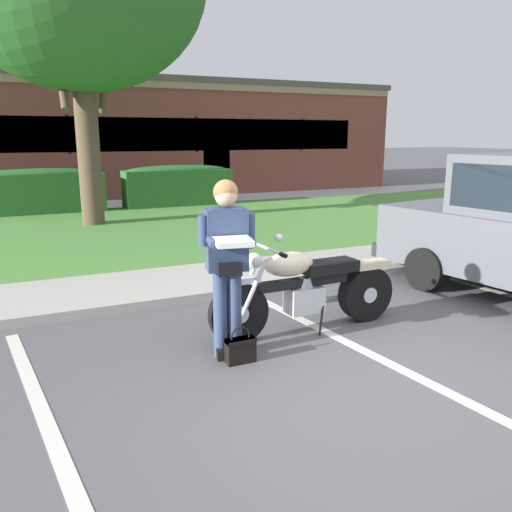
# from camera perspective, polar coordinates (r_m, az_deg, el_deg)

# --- Properties ---
(ground_plane) EXTENTS (140.00, 140.00, 0.00)m
(ground_plane) POSITION_cam_1_polar(r_m,az_deg,el_deg) (4.73, 10.64, -13.31)
(ground_plane) COLOR #565659
(curb_strip) EXTENTS (60.00, 0.20, 0.12)m
(curb_strip) POSITION_cam_1_polar(r_m,az_deg,el_deg) (6.91, -2.31, -3.92)
(curb_strip) COLOR #B7B2A8
(curb_strip) RESTS_ON ground
(concrete_walk) EXTENTS (60.00, 1.50, 0.08)m
(concrete_walk) POSITION_cam_1_polar(r_m,az_deg,el_deg) (7.67, -4.75, -2.35)
(concrete_walk) COLOR #B7B2A8
(concrete_walk) RESTS_ON ground
(grass_lawn) EXTENTS (60.00, 7.18, 0.06)m
(grass_lawn) POSITION_cam_1_polar(r_m,az_deg,el_deg) (11.75, -12.07, 2.81)
(grass_lawn) COLOR #518E3D
(grass_lawn) RESTS_ON ground
(stall_stripe_0) EXTENTS (0.64, 4.38, 0.01)m
(stall_stripe_0) POSITION_cam_1_polar(r_m,az_deg,el_deg) (4.17, -21.77, -17.84)
(stall_stripe_0) COLOR silver
(stall_stripe_0) RESTS_ON ground
(stall_stripe_1) EXTENTS (0.64, 4.38, 0.01)m
(stall_stripe_1) POSITION_cam_1_polar(r_m,az_deg,el_deg) (5.15, 13.96, -11.14)
(stall_stripe_1) COLOR silver
(stall_stripe_1) RESTS_ON ground
(motorcycle) EXTENTS (2.24, 0.82, 1.18)m
(motorcycle) POSITION_cam_1_polar(r_m,az_deg,el_deg) (5.64, 6.34, -3.49)
(motorcycle) COLOR black
(motorcycle) RESTS_ON ground
(rider_person) EXTENTS (0.53, 0.63, 1.70)m
(rider_person) POSITION_cam_1_polar(r_m,az_deg,el_deg) (4.79, -3.21, 0.10)
(rider_person) COLOR black
(rider_person) RESTS_ON ground
(handbag) EXTENTS (0.28, 0.13, 0.36)m
(handbag) POSITION_cam_1_polar(r_m,az_deg,el_deg) (4.91, -1.73, -10.16)
(handbag) COLOR black
(handbag) RESTS_ON ground
(hedge_left) EXTENTS (3.34, 0.90, 1.24)m
(hedge_left) POSITION_cam_1_polar(r_m,az_deg,el_deg) (15.07, -22.86, 6.70)
(hedge_left) COLOR #286028
(hedge_left) RESTS_ON ground
(hedge_center_left) EXTENTS (3.18, 0.90, 1.24)m
(hedge_center_left) POSITION_cam_1_polar(r_m,az_deg,el_deg) (15.67, -8.67, 7.79)
(hedge_center_left) COLOR #286028
(hedge_center_left) RESTS_ON ground
(brick_building) EXTENTS (24.95, 8.21, 4.07)m
(brick_building) POSITION_cam_1_polar(r_m,az_deg,el_deg) (21.60, -21.05, 12.21)
(brick_building) COLOR brown
(brick_building) RESTS_ON ground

